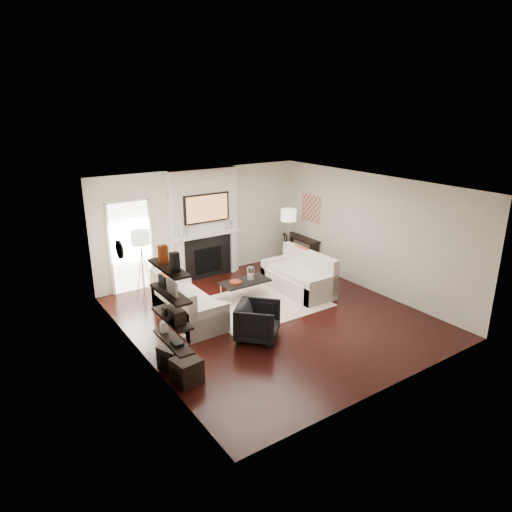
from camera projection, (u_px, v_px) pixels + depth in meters
room_envelope at (273, 254)px, 8.95m from camera, size 6.00×6.00×6.00m
chimney_breast at (204, 224)px, 11.21m from camera, size 1.80×0.25×2.70m
fireplace_surround at (208, 257)px, 11.37m from camera, size 1.30×0.02×1.04m
firebox at (208, 260)px, 11.38m from camera, size 0.75×0.02×0.65m
mantel_pilaster_l at (182, 262)px, 10.95m from camera, size 0.12×0.08×1.10m
mantel_pilaster_r at (233, 252)px, 11.72m from camera, size 0.12×0.08×1.10m
mantel_shelf at (208, 235)px, 11.14m from camera, size 1.70×0.18×0.07m
tv_body at (207, 208)px, 10.95m from camera, size 1.20×0.06×0.70m
tv_screen at (207, 208)px, 10.92m from camera, size 1.10×0.00×0.62m
candlestick_l_tall at (187, 231)px, 10.79m from camera, size 0.04×0.04×0.30m
candlestick_l_short at (182, 233)px, 10.73m from camera, size 0.04×0.04×0.24m
candlestick_r_tall at (227, 224)px, 11.38m from camera, size 0.04×0.04×0.30m
candlestick_r_short at (232, 225)px, 11.46m from camera, size 0.04×0.04×0.24m
hallway_panel at (131, 247)px, 10.40m from camera, size 0.90×0.02×2.10m
door_trim_l at (110, 251)px, 10.13m from camera, size 0.06×0.06×2.16m
door_trim_r at (151, 244)px, 10.64m from camera, size 0.06×0.06×2.16m
door_trim_top at (127, 201)px, 10.04m from camera, size 1.02×0.06×0.06m
rug at (262, 303)px, 9.98m from camera, size 2.60×2.00×0.01m
loveseat_left_base at (189, 311)px, 9.15m from camera, size 0.85×1.80×0.42m
loveseat_left_back at (173, 300)px, 8.88m from camera, size 0.18×1.80×0.80m
loveseat_left_arm_n at (208, 322)px, 8.49m from camera, size 0.85×0.18×0.60m
loveseat_left_arm_s at (172, 293)px, 9.76m from camera, size 0.85×0.18×0.60m
loveseat_left_cushion at (191, 298)px, 9.10m from camera, size 0.63×1.44×0.10m
pillow_left_orange at (166, 286)px, 9.05m from camera, size 0.10×0.42×0.42m
pillow_left_charcoal at (179, 296)px, 8.58m from camera, size 0.10×0.40×0.40m
loveseat_right_base at (298, 283)px, 10.59m from camera, size 0.85×1.80×0.42m
loveseat_right_back at (309, 267)px, 10.67m from camera, size 0.18×1.80×0.80m
loveseat_right_arm_n at (321, 290)px, 9.92m from camera, size 0.85×0.18×0.60m
loveseat_right_arm_s at (277, 269)px, 11.20m from camera, size 0.85×0.18×0.60m
loveseat_right_cushion at (296, 273)px, 10.48m from camera, size 0.63×1.44×0.10m
pillow_right_orange at (301, 256)px, 10.84m from camera, size 0.10×0.42×0.42m
pillow_right_charcoal at (318, 263)px, 10.37m from camera, size 0.10×0.40×0.40m
coffee_table at (245, 282)px, 10.14m from camera, size 1.10×0.55×0.04m
coffee_leg_nw at (231, 299)px, 9.77m from camera, size 0.02×0.02×0.38m
coffee_leg_ne at (269, 289)px, 10.30m from camera, size 0.02×0.02×0.38m
coffee_leg_sw at (221, 292)px, 10.11m from camera, size 0.02×0.02×0.38m
coffee_leg_se at (258, 283)px, 10.65m from camera, size 0.02×0.02×0.38m
hurricane_glass at (251, 274)px, 10.17m from camera, size 0.17×0.17×0.30m
hurricane_candle at (251, 276)px, 10.19m from camera, size 0.09×0.09×0.14m
copper_bowl at (235, 282)px, 9.99m from camera, size 0.27×0.27×0.04m
armchair at (258, 320)px, 8.40m from camera, size 1.01×1.01×0.76m
lamp_left_post at (143, 275)px, 9.99m from camera, size 0.02×0.02×1.20m
lamp_left_shade at (140, 238)px, 9.72m from camera, size 0.40×0.40×0.30m
lamp_left_leg_a at (148, 274)px, 10.05m from camera, size 0.25×0.02×1.23m
lamp_left_leg_b at (139, 274)px, 10.04m from camera, size 0.14×0.22×1.23m
lamp_left_leg_c at (143, 277)px, 9.89m from camera, size 0.14×0.22×1.23m
lamp_right_post at (288, 247)px, 11.96m from camera, size 0.02×0.02×1.20m
lamp_right_shade at (288, 215)px, 11.69m from camera, size 0.40×0.40×0.30m
lamp_right_leg_a at (291, 246)px, 12.02m from camera, size 0.25×0.02×1.23m
lamp_right_leg_b at (284, 246)px, 12.00m from camera, size 0.14×0.22×1.23m
lamp_right_leg_c at (288, 248)px, 11.85m from camera, size 0.14×0.22×1.23m
console_top at (301, 238)px, 12.26m from camera, size 0.35×1.20×0.04m
console_leg_n at (314, 257)px, 11.95m from camera, size 0.30×0.04×0.71m
console_leg_s at (288, 246)px, 12.81m from camera, size 0.30×0.04×0.71m
wall_art at (311, 209)px, 11.95m from camera, size 0.03×0.70×0.70m
shelf_bottom at (173, 342)px, 6.98m from camera, size 0.25×1.00×0.03m
shelf_lower at (172, 318)px, 6.85m from camera, size 0.25×1.00×0.04m
shelf_upper at (170, 293)px, 6.72m from camera, size 0.25×1.00×0.04m
shelf_top at (168, 268)px, 6.60m from camera, size 0.25×1.00×0.04m
decor_magfile_a at (175, 262)px, 6.36m from camera, size 0.12×0.10×0.28m
decor_magfile_b at (163, 255)px, 6.68m from camera, size 0.12×0.10×0.28m
decor_frame_a at (172, 288)px, 6.61m from camera, size 0.04×0.30×0.22m
decor_frame_b at (162, 281)px, 6.90m from camera, size 0.04×0.22×0.18m
decor_wine_rack at (177, 316)px, 6.65m from camera, size 0.18×0.25×0.20m
decor_box_small at (168, 310)px, 6.93m from camera, size 0.15×0.12×0.12m
decor_books at (177, 343)px, 6.85m from camera, size 0.14×0.20×0.05m
decor_box_tall at (164, 327)px, 7.21m from camera, size 0.10×0.10×0.18m
clock_rim at (119, 250)px, 8.09m from camera, size 0.04×0.34×0.34m
clock_face at (121, 249)px, 8.11m from camera, size 0.01×0.29×0.29m
ottoman_near at (174, 356)px, 7.51m from camera, size 0.52×0.52×0.40m
ottoman_far at (187, 370)px, 7.12m from camera, size 0.46×0.46×0.40m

